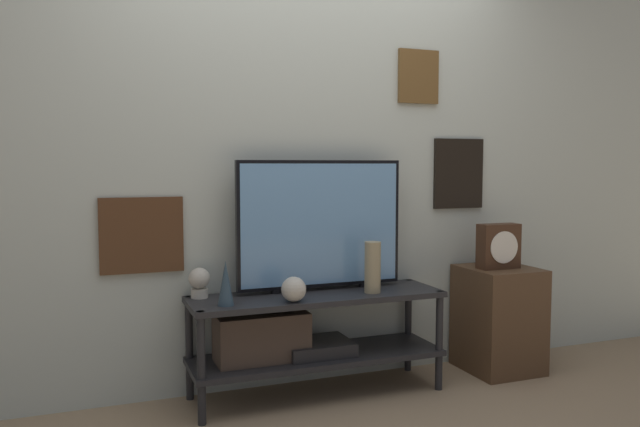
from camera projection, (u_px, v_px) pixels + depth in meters
The scene contains 10 objects.
ground_plane at pixel (334, 411), 3.13m from camera, with size 12.00×12.00×0.00m, color #997F60.
wall_back at pixel (301, 144), 3.48m from camera, with size 6.40×0.08×2.70m.
media_console at pixel (297, 333), 3.29m from camera, with size 1.36×0.41×0.55m.
television at pixel (321, 224), 3.39m from camera, with size 0.94×0.05×0.71m.
vase_tall_ceramic at pixel (373, 267), 3.34m from camera, with size 0.09×0.09×0.27m.
vase_slim_bronze at pixel (226, 283), 3.03m from camera, with size 0.08×0.08×0.22m.
vase_round_glass at pixel (294, 289), 3.12m from camera, with size 0.13×0.13×0.13m.
decorative_bust at pixel (199, 282), 3.21m from camera, with size 0.11×0.11×0.16m.
side_table at pixel (498, 319), 3.74m from camera, with size 0.41×0.43×0.62m.
mantel_clock at pixel (499, 246), 3.67m from camera, with size 0.25×0.11×0.26m.
Camera 1 is at (-1.16, -2.81, 1.23)m, focal length 35.00 mm.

